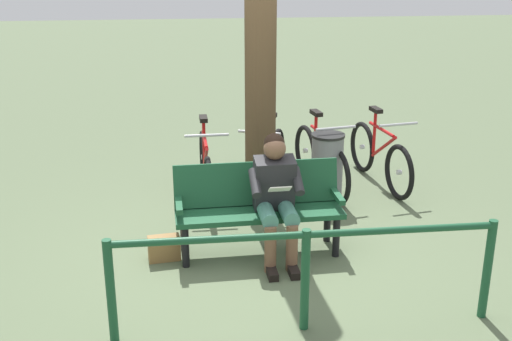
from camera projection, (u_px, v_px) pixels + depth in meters
ground_plane at (250, 254)px, 6.32m from camera, size 40.00×40.00×0.00m
bench at (258, 202)px, 6.24m from camera, size 1.62×0.55×0.87m
person_reading at (276, 192)px, 6.06m from camera, size 0.50×0.78×1.20m
handbag at (164, 248)px, 6.17m from camera, size 0.32×0.18×0.24m
tree_trunk at (261, 39)px, 6.68m from camera, size 0.33×0.33×3.84m
litter_bin at (327, 168)px, 7.45m from camera, size 0.38×0.38×0.82m
bicycle_black at (380, 157)px, 8.01m from camera, size 0.48×1.67×0.94m
bicycle_green at (321, 161)px, 7.86m from camera, size 0.50×1.66×0.94m
bicycle_blue at (268, 165)px, 7.70m from camera, size 0.70×1.59×0.94m
bicycle_red at (206, 168)px, 7.61m from camera, size 0.48×1.68×0.94m
railing_fence at (306, 261)px, 4.92m from camera, size 3.00×0.10×0.85m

